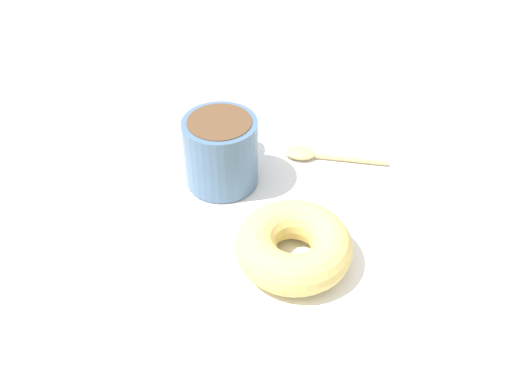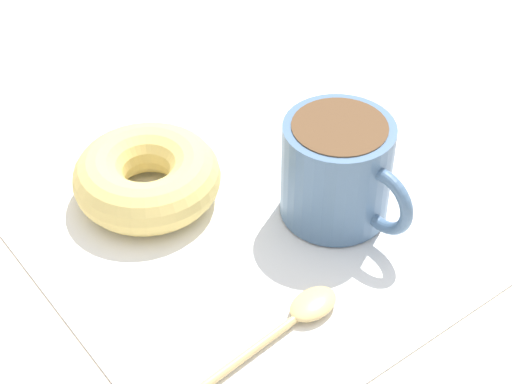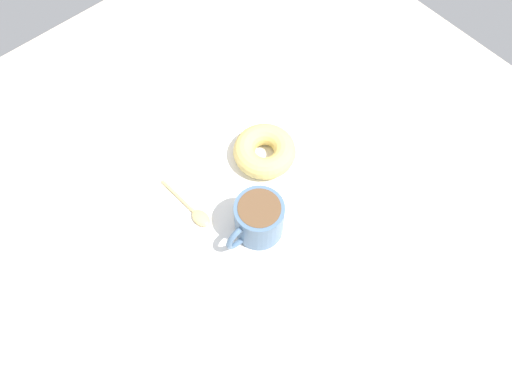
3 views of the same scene
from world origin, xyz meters
TOP-DOWN VIEW (x-y plane):
  - ground_plane at (0.00, 0.00)cm, footprint 120.00×120.00cm
  - napkin at (2.85, -2.83)cm, footprint 32.84×32.84cm
  - coffee_cup at (-1.76, 0.71)cm, footprint 7.82×10.84cm
  - donut at (7.94, -9.22)cm, footprint 10.87×10.87cm
  - spoon at (7.20, 6.74)cm, footprint 11.82×2.64cm

SIDE VIEW (x-z plane):
  - ground_plane at x=0.00cm, z-range -2.00..0.00cm
  - napkin at x=2.85cm, z-range 0.00..0.30cm
  - spoon at x=7.20cm, z-range 0.25..1.15cm
  - donut at x=7.94cm, z-range 0.30..4.12cm
  - coffee_cup at x=-1.76cm, z-range 0.43..8.14cm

